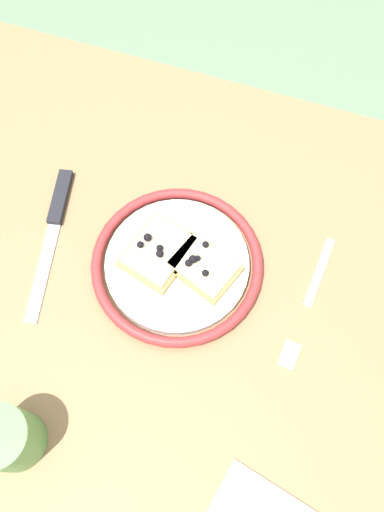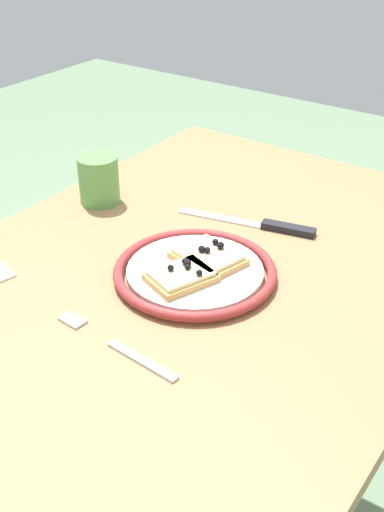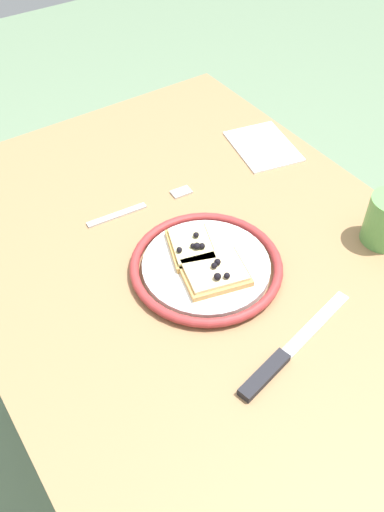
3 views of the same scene
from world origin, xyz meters
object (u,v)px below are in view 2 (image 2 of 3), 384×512
at_px(dining_table, 189,337).
at_px(fork, 115,345).
at_px(cup, 99,180).
at_px(pizza_slice_near, 208,257).
at_px(plate, 196,271).
at_px(knife, 269,226).
at_px(pizza_slice_far, 181,276).

xyz_separation_m(dining_table, fork, (-0.19, -0.02, 0.12)).
bearing_deg(cup, pizza_slice_near, -105.34).
bearing_deg(fork, plate, 2.22).
xyz_separation_m(plate, cup, (0.10, 0.28, 0.03)).
bearing_deg(pizza_slice_near, dining_table, 151.70).
relative_size(dining_table, knife, 4.40).
xyz_separation_m(dining_table, plate, (0.00, -0.01, 0.13)).
relative_size(pizza_slice_near, cup, 1.33).
bearing_deg(plate, knife, -4.58).
height_order(fork, cup, cup).
distance_m(pizza_slice_far, fork, 0.15).
bearing_deg(plate, pizza_slice_far, -176.25).
distance_m(dining_table, plate, 0.13).
bearing_deg(pizza_slice_near, knife, -3.86).
xyz_separation_m(dining_table, cup, (0.11, 0.27, 0.16)).
xyz_separation_m(plate, pizza_slice_far, (-0.04, -0.00, 0.01)).
height_order(plate, pizza_slice_near, pizza_slice_near).
distance_m(dining_table, pizza_slice_near, 0.14).
height_order(plate, pizza_slice_far, pizza_slice_far).
bearing_deg(cup, knife, -73.58).
bearing_deg(plate, dining_table, 101.97).
height_order(pizza_slice_far, knife, pizza_slice_far).
relative_size(knife, fork, 1.18).
height_order(knife, cup, cup).
bearing_deg(fork, knife, -1.20).
relative_size(dining_table, plate, 4.35).
xyz_separation_m(pizza_slice_near, fork, (-0.22, -0.00, -0.02)).
relative_size(dining_table, cup, 12.20).
height_order(pizza_slice_near, fork, pizza_slice_near).
bearing_deg(dining_table, pizza_slice_near, -28.30).
bearing_deg(fork, dining_table, 5.57).
bearing_deg(pizza_slice_far, dining_table, 19.98).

